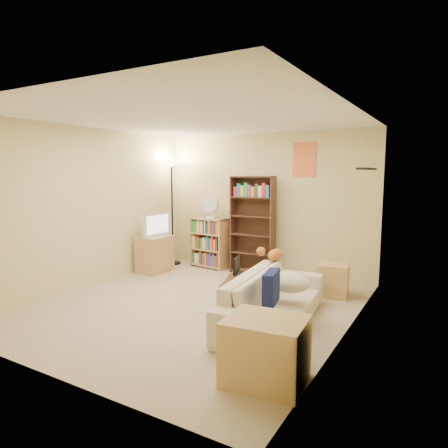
{
  "coord_description": "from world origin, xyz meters",
  "views": [
    {
      "loc": [
        2.98,
        -4.37,
        1.8
      ],
      "look_at": [
        0.06,
        0.65,
        1.05
      ],
      "focal_mm": 32.0,
      "sensor_mm": 36.0,
      "label": 1
    }
  ],
  "objects_px": {
    "tv_stand": "(155,254)",
    "television": "(154,224)",
    "laptop": "(247,274)",
    "floor_lamp": "(172,181)",
    "tall_bookshelf": "(253,223)",
    "coffee_table": "(248,289)",
    "mug": "(257,280)",
    "tabby_cat": "(273,254)",
    "end_cabinet": "(266,350)",
    "sofa": "(274,299)",
    "desk_fan": "(210,206)",
    "side_table": "(333,280)",
    "short_bookshelf": "(209,243)"
  },
  "relations": [
    {
      "from": "mug",
      "to": "tall_bookshelf",
      "type": "distance_m",
      "value": 2.29
    },
    {
      "from": "laptop",
      "to": "television",
      "type": "bearing_deg",
      "value": 42.22
    },
    {
      "from": "laptop",
      "to": "tabby_cat",
      "type": "bearing_deg",
      "value": -55.42
    },
    {
      "from": "tabby_cat",
      "to": "mug",
      "type": "bearing_deg",
      "value": -81.88
    },
    {
      "from": "tv_stand",
      "to": "television",
      "type": "bearing_deg",
      "value": 0.0
    },
    {
      "from": "tall_bookshelf",
      "to": "floor_lamp",
      "type": "bearing_deg",
      "value": -179.74
    },
    {
      "from": "end_cabinet",
      "to": "side_table",
      "type": "bearing_deg",
      "value": 92.95
    },
    {
      "from": "laptop",
      "to": "floor_lamp",
      "type": "height_order",
      "value": "floor_lamp"
    },
    {
      "from": "short_bookshelf",
      "to": "laptop",
      "type": "bearing_deg",
      "value": -37.53
    },
    {
      "from": "tv_stand",
      "to": "short_bookshelf",
      "type": "relative_size",
      "value": 0.69
    },
    {
      "from": "coffee_table",
      "to": "desk_fan",
      "type": "distance_m",
      "value": 2.57
    },
    {
      "from": "mug",
      "to": "tall_bookshelf",
      "type": "relative_size",
      "value": 0.07
    },
    {
      "from": "coffee_table",
      "to": "television",
      "type": "height_order",
      "value": "television"
    },
    {
      "from": "tv_stand",
      "to": "tall_bookshelf",
      "type": "xyz_separation_m",
      "value": [
        1.59,
        0.79,
        0.59
      ]
    },
    {
      "from": "end_cabinet",
      "to": "sofa",
      "type": "bearing_deg",
      "value": 110.0
    },
    {
      "from": "sofa",
      "to": "mug",
      "type": "bearing_deg",
      "value": 72.9
    },
    {
      "from": "end_cabinet",
      "to": "floor_lamp",
      "type": "bearing_deg",
      "value": 137.11
    },
    {
      "from": "tabby_cat",
      "to": "tv_stand",
      "type": "distance_m",
      "value": 2.61
    },
    {
      "from": "tabby_cat",
      "to": "mug",
      "type": "height_order",
      "value": "tabby_cat"
    },
    {
      "from": "tabby_cat",
      "to": "end_cabinet",
      "type": "relative_size",
      "value": 0.7
    },
    {
      "from": "coffee_table",
      "to": "television",
      "type": "distance_m",
      "value": 2.67
    },
    {
      "from": "tabby_cat",
      "to": "tall_bookshelf",
      "type": "height_order",
      "value": "tall_bookshelf"
    },
    {
      "from": "television",
      "to": "side_table",
      "type": "xyz_separation_m",
      "value": [
        3.21,
        0.18,
        -0.63
      ]
    },
    {
      "from": "end_cabinet",
      "to": "desk_fan",
      "type": "bearing_deg",
      "value": 128.62
    },
    {
      "from": "tabby_cat",
      "to": "end_cabinet",
      "type": "height_order",
      "value": "tabby_cat"
    },
    {
      "from": "tall_bookshelf",
      "to": "tabby_cat",
      "type": "bearing_deg",
      "value": -57.21
    },
    {
      "from": "tv_stand",
      "to": "floor_lamp",
      "type": "distance_m",
      "value": 1.48
    },
    {
      "from": "coffee_table",
      "to": "tv_stand",
      "type": "height_order",
      "value": "tv_stand"
    },
    {
      "from": "mug",
      "to": "floor_lamp",
      "type": "xyz_separation_m",
      "value": [
        -2.74,
        1.87,
        1.15
      ]
    },
    {
      "from": "television",
      "to": "side_table",
      "type": "bearing_deg",
      "value": -85.13
    },
    {
      "from": "tabby_cat",
      "to": "floor_lamp",
      "type": "xyz_separation_m",
      "value": [
        -2.64,
        1.17,
        0.96
      ]
    },
    {
      "from": "desk_fan",
      "to": "side_table",
      "type": "bearing_deg",
      "value": -12.65
    },
    {
      "from": "sofa",
      "to": "floor_lamp",
      "type": "distance_m",
      "value": 3.79
    },
    {
      "from": "short_bookshelf",
      "to": "end_cabinet",
      "type": "distance_m",
      "value": 4.26
    },
    {
      "from": "side_table",
      "to": "laptop",
      "type": "bearing_deg",
      "value": -129.67
    },
    {
      "from": "desk_fan",
      "to": "mug",
      "type": "bearing_deg",
      "value": -45.56
    },
    {
      "from": "television",
      "to": "desk_fan",
      "type": "xyz_separation_m",
      "value": [
        0.74,
        0.74,
        0.31
      ]
    },
    {
      "from": "tabby_cat",
      "to": "floor_lamp",
      "type": "distance_m",
      "value": 3.04
    },
    {
      "from": "laptop",
      "to": "short_bookshelf",
      "type": "distance_m",
      "value": 2.34
    },
    {
      "from": "floor_lamp",
      "to": "side_table",
      "type": "xyz_separation_m",
      "value": [
        3.31,
        -0.49,
        -1.4
      ]
    },
    {
      "from": "laptop",
      "to": "floor_lamp",
      "type": "bearing_deg",
      "value": 30.3
    },
    {
      "from": "mug",
      "to": "television",
      "type": "distance_m",
      "value": 2.92
    },
    {
      "from": "coffee_table",
      "to": "tv_stand",
      "type": "xyz_separation_m",
      "value": [
        -2.41,
        1.0,
        0.04
      ]
    },
    {
      "from": "tabby_cat",
      "to": "tv_stand",
      "type": "xyz_separation_m",
      "value": [
        -2.54,
        0.49,
        -0.35
      ]
    },
    {
      "from": "tall_bookshelf",
      "to": "side_table",
      "type": "bearing_deg",
      "value": -24.13
    },
    {
      "from": "tv_stand",
      "to": "floor_lamp",
      "type": "bearing_deg",
      "value": 100.06
    },
    {
      "from": "sofa",
      "to": "mug",
      "type": "xyz_separation_m",
      "value": [
        -0.24,
        0.05,
        0.19
      ]
    },
    {
      "from": "floor_lamp",
      "to": "end_cabinet",
      "type": "height_order",
      "value": "floor_lamp"
    },
    {
      "from": "sofa",
      "to": "mug",
      "type": "height_order",
      "value": "sofa"
    },
    {
      "from": "side_table",
      "to": "end_cabinet",
      "type": "relative_size",
      "value": 0.71
    }
  ]
}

